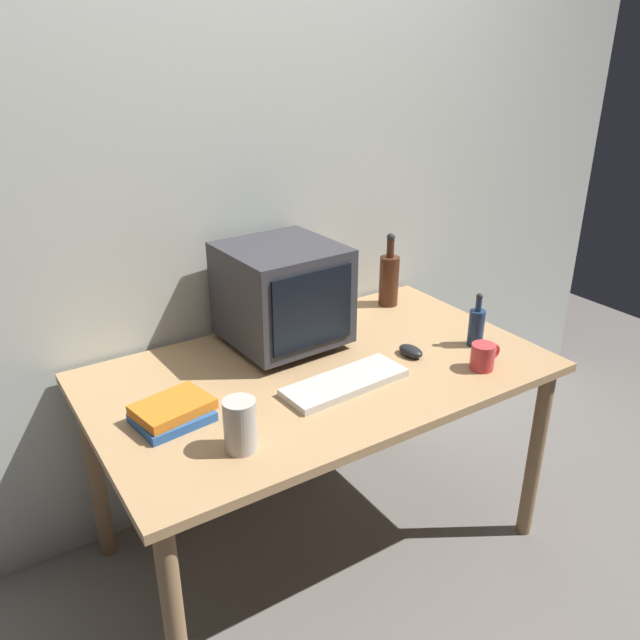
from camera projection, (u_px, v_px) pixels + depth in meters
ground_plane at (320, 540)px, 2.45m from camera, size 6.00×6.00×0.00m
back_wall at (245, 193)px, 2.33m from camera, size 4.00×0.08×2.50m
desk at (320, 390)px, 2.17m from camera, size 1.52×0.89×0.75m
crt_monitor at (282, 294)px, 2.24m from camera, size 0.40×0.40×0.37m
keyboard at (345, 382)px, 2.03m from camera, size 0.43×0.18×0.02m
computer_mouse at (411, 351)px, 2.22m from camera, size 0.07×0.10×0.04m
bottle_tall at (389, 278)px, 2.61m from camera, size 0.08×0.08×0.31m
bottle_short at (476, 326)px, 2.28m from camera, size 0.06×0.06×0.20m
book_stack at (173, 412)px, 1.84m from camera, size 0.24×0.20×0.06m
mug at (483, 356)px, 2.12m from camera, size 0.12×0.08×0.09m
metal_canister at (240, 425)px, 1.69m from camera, size 0.09×0.09×0.15m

